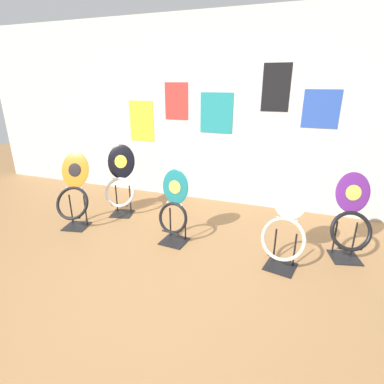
{
  "coord_description": "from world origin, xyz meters",
  "views": [
    {
      "loc": [
        1.27,
        -1.73,
        1.72
      ],
      "look_at": [
        0.17,
        1.25,
        0.55
      ],
      "focal_mm": 28.0,
      "sensor_mm": 36.0,
      "label": 1
    }
  ],
  "objects_px": {
    "toilet_seat_display_teal_sax": "(174,209)",
    "toilet_seat_display_white_plain": "(285,229)",
    "toilet_seat_display_purple_note": "(351,220)",
    "toilet_seat_display_jazz_black": "(121,182)",
    "toilet_seat_display_orange_sun": "(74,193)"
  },
  "relations": [
    {
      "from": "toilet_seat_display_teal_sax",
      "to": "toilet_seat_display_white_plain",
      "type": "xyz_separation_m",
      "value": [
        1.19,
        -0.09,
        0.01
      ]
    },
    {
      "from": "toilet_seat_display_purple_note",
      "to": "toilet_seat_display_jazz_black",
      "type": "xyz_separation_m",
      "value": [
        -2.78,
        0.18,
        0.03
      ]
    },
    {
      "from": "toilet_seat_display_teal_sax",
      "to": "toilet_seat_display_white_plain",
      "type": "height_order",
      "value": "toilet_seat_display_white_plain"
    },
    {
      "from": "toilet_seat_display_purple_note",
      "to": "toilet_seat_display_orange_sun",
      "type": "xyz_separation_m",
      "value": [
        -3.11,
        -0.35,
        0.01
      ]
    },
    {
      "from": "toilet_seat_display_jazz_black",
      "to": "toilet_seat_display_purple_note",
      "type": "bearing_deg",
      "value": -3.6
    },
    {
      "from": "toilet_seat_display_teal_sax",
      "to": "toilet_seat_display_orange_sun",
      "type": "distance_m",
      "value": 1.32
    },
    {
      "from": "toilet_seat_display_teal_sax",
      "to": "toilet_seat_display_purple_note",
      "type": "distance_m",
      "value": 1.82
    },
    {
      "from": "toilet_seat_display_teal_sax",
      "to": "toilet_seat_display_purple_note",
      "type": "xyz_separation_m",
      "value": [
        1.79,
        0.31,
        0.02
      ]
    },
    {
      "from": "toilet_seat_display_orange_sun",
      "to": "toilet_seat_display_purple_note",
      "type": "bearing_deg",
      "value": 6.48
    },
    {
      "from": "toilet_seat_display_white_plain",
      "to": "toilet_seat_display_jazz_black",
      "type": "height_order",
      "value": "toilet_seat_display_jazz_black"
    },
    {
      "from": "toilet_seat_display_purple_note",
      "to": "toilet_seat_display_white_plain",
      "type": "distance_m",
      "value": 0.72
    },
    {
      "from": "toilet_seat_display_purple_note",
      "to": "toilet_seat_display_teal_sax",
      "type": "bearing_deg",
      "value": -170.29
    },
    {
      "from": "toilet_seat_display_orange_sun",
      "to": "toilet_seat_display_teal_sax",
      "type": "bearing_deg",
      "value": 2.05
    },
    {
      "from": "toilet_seat_display_white_plain",
      "to": "toilet_seat_display_jazz_black",
      "type": "relative_size",
      "value": 0.95
    },
    {
      "from": "toilet_seat_display_purple_note",
      "to": "toilet_seat_display_orange_sun",
      "type": "height_order",
      "value": "toilet_seat_display_orange_sun"
    }
  ]
}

